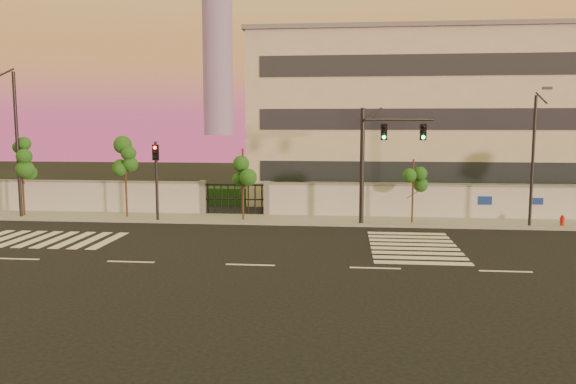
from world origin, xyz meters
name	(u,v)px	position (x,y,z in m)	size (l,w,h in m)	color
ground	(250,265)	(0.00, 0.00, 0.00)	(120.00, 120.00, 0.00)	black
sidewalk	(280,220)	(0.00, 10.50, 0.07)	(60.00, 3.00, 0.15)	gray
perimeter_wall	(285,200)	(0.10, 12.00, 1.07)	(60.00, 0.36, 2.20)	#AAACB1
hedge_row	(305,198)	(1.17, 14.74, 0.82)	(41.00, 4.25, 1.80)	black
institutional_building	(414,118)	(9.00, 21.99, 6.16)	(24.40, 12.40, 12.25)	#BCB59F
distant_skyscraper	(217,18)	(-65.00, 280.00, 61.98)	(16.00, 16.00, 118.00)	slate
road_markings	(231,244)	(-1.58, 3.76, 0.01)	(57.00, 7.62, 0.02)	silver
street_tree_b	(22,159)	(-15.67, 10.16, 3.58)	(1.51, 1.20, 4.87)	#382314
street_tree_c	(126,160)	(-9.21, 10.24, 3.54)	(1.36, 1.08, 4.82)	#382314
street_tree_d	(243,168)	(-2.08, 9.93, 3.16)	(1.40, 1.12, 4.29)	#382314
street_tree_e	(413,177)	(7.59, 9.95, 2.75)	(1.30, 1.03, 3.73)	#382314
traffic_signal_main	(377,152)	(5.54, 9.48, 4.15)	(4.07, 1.45, 6.56)	black
traffic_signal_secondary	(156,171)	(-7.02, 9.29, 2.97)	(0.36, 0.35, 4.69)	black
streetlight_west	(15,137)	(-15.64, 9.54, 4.94)	(0.55, 2.20, 9.14)	black
streetlight_east	(534,154)	(13.87, 9.45, 4.08)	(0.45, 1.81, 7.54)	black
fire_hydrant	(562,222)	(15.65, 9.77, 0.36)	(0.29, 0.27, 0.72)	#B6150C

